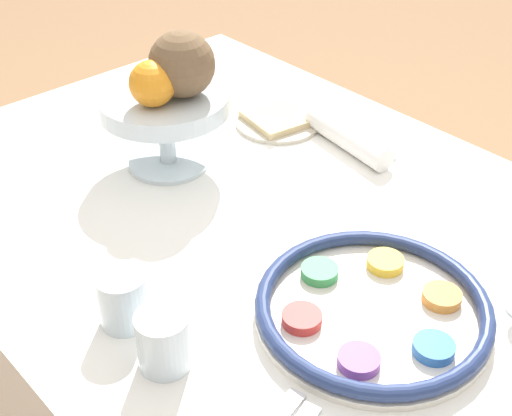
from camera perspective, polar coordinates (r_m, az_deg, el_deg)
name	(u,v)px	position (r m, az deg, el deg)	size (l,w,h in m)	color
dining_table	(298,411)	(1.30, 3.40, -15.93)	(1.41, 0.85, 0.75)	white
seder_plate	(373,308)	(0.93, 9.34, -7.94)	(0.30, 0.30, 0.03)	silver
fruit_stand	(164,109)	(1.17, -7.34, 7.84)	(0.22, 0.22, 0.13)	silver
orange_fruit	(152,84)	(1.11, -8.30, 9.83)	(0.07, 0.07, 0.07)	orange
coconut	(182,64)	(1.13, -5.96, 11.38)	(0.11, 0.11, 0.11)	brown
bread_plate	(278,120)	(1.34, 1.79, 7.03)	(0.16, 0.16, 0.02)	beige
napkin_roll	(348,138)	(1.26, 7.35, 5.59)	(0.20, 0.07, 0.04)	white
cup_near	(164,341)	(0.85, -7.41, -10.48)	(0.06, 0.06, 0.07)	silver
cup_mid	(123,299)	(0.91, -10.59, -7.17)	(0.06, 0.06, 0.07)	silver
spoon	(367,141)	(1.29, 8.86, 5.31)	(0.15, 0.06, 0.01)	silver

